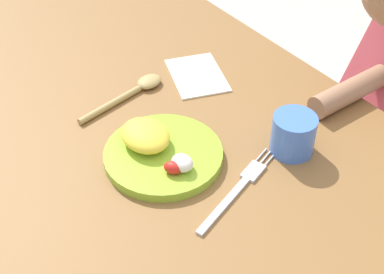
% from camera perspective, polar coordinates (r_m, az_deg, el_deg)
% --- Properties ---
extents(dining_table, '(1.43, 0.78, 0.68)m').
position_cam_1_polar(dining_table, '(1.15, -2.33, -3.56)').
color(dining_table, brown).
rests_on(dining_table, ground_plane).
extents(plate, '(0.22, 0.22, 0.05)m').
position_cam_1_polar(plate, '(1.02, -3.36, -1.40)').
color(plate, '#90BA2E').
rests_on(plate, dining_table).
extents(fork, '(0.10, 0.23, 0.01)m').
position_cam_1_polar(fork, '(0.97, 4.78, -5.30)').
color(fork, silver).
rests_on(fork, dining_table).
extents(spoon, '(0.07, 0.22, 0.02)m').
position_cam_1_polar(spoon, '(1.18, -5.89, 4.82)').
color(spoon, tan).
rests_on(spoon, dining_table).
extents(drinking_cup, '(0.08, 0.08, 0.08)m').
position_cam_1_polar(drinking_cup, '(1.03, 10.36, 0.28)').
color(drinking_cup, '#4674D6').
rests_on(drinking_cup, dining_table).
extents(napkin, '(0.18, 0.16, 0.00)m').
position_cam_1_polar(napkin, '(1.23, 0.52, 6.35)').
color(napkin, white).
rests_on(napkin, dining_table).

